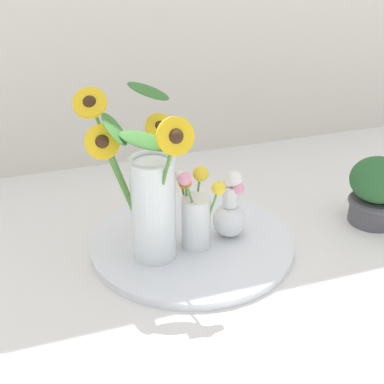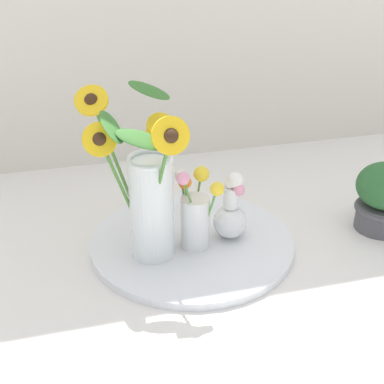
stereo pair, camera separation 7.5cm
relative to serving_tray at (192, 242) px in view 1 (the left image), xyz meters
name	(u,v)px [view 1 (the left image)]	position (x,y,z in m)	size (l,w,h in m)	color
ground_plane	(205,254)	(0.02, -0.04, -0.01)	(6.00, 6.00, 0.00)	silver
serving_tray	(192,242)	(0.00, 0.00, 0.00)	(0.47, 0.47, 0.02)	silver
mason_jar_sunflowers	(151,195)	(-0.10, -0.03, 0.16)	(0.22, 0.23, 0.38)	silver
vase_small_center	(196,213)	(0.00, -0.02, 0.09)	(0.10, 0.11, 0.19)	white
vase_bulb_right	(230,213)	(0.09, -0.01, 0.07)	(0.08, 0.08, 0.16)	white
potted_plant	(376,189)	(0.47, -0.04, 0.08)	(0.14, 0.14, 0.17)	#4C4C51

